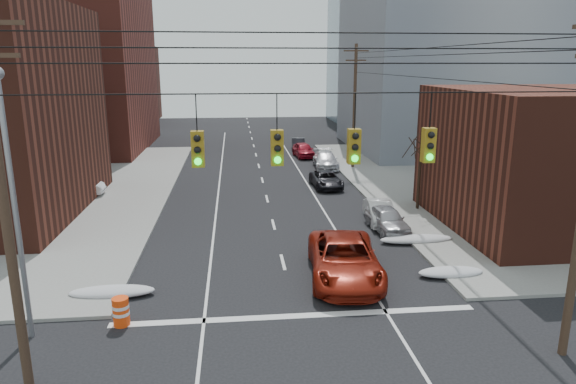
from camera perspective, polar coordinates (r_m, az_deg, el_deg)
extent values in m
cube|color=maroon|center=(63.35, -27.50, 17.74)|extent=(24.00, 20.00, 30.00)
cube|color=#4C2016|center=(88.55, -21.99, 10.99)|extent=(22.00, 18.00, 12.00)
cube|color=gray|center=(60.36, 18.43, 16.44)|extent=(22.00, 20.00, 25.00)
cube|color=gray|center=(85.34, 12.32, 14.96)|extent=(20.00, 18.00, 22.00)
cylinder|color=#473323|center=(16.05, -28.96, -1.77)|extent=(0.28, 0.28, 11.00)
cylinder|color=#473323|center=(46.62, 7.39, 9.27)|extent=(0.28, 0.28, 11.00)
cube|color=#473323|center=(46.47, 7.59, 15.29)|extent=(2.20, 0.12, 0.12)
cube|color=#473323|center=(46.46, 7.55, 14.31)|extent=(1.80, 0.12, 0.12)
cylinder|color=black|center=(14.40, 2.79, 10.91)|extent=(17.00, 0.04, 0.04)
cylinder|color=black|center=(14.31, -10.16, 8.68)|extent=(0.03, 0.03, 1.00)
cube|color=olive|center=(14.44, -9.98, 4.73)|extent=(0.35, 0.30, 1.00)
sphere|color=black|center=(14.22, -10.08, 5.89)|extent=(0.20, 0.20, 0.20)
sphere|color=black|center=(14.27, -10.03, 4.62)|extent=(0.20, 0.20, 0.20)
sphere|color=#0CE526|center=(14.33, -9.97, 3.36)|extent=(0.20, 0.20, 0.20)
cylinder|color=black|center=(14.33, -1.24, 8.90)|extent=(0.03, 0.03, 1.00)
cube|color=olive|center=(14.45, -1.22, 4.95)|extent=(0.35, 0.30, 1.00)
sphere|color=black|center=(14.24, -1.17, 6.11)|extent=(0.20, 0.20, 0.20)
sphere|color=black|center=(14.29, -1.16, 4.84)|extent=(0.20, 0.20, 0.20)
sphere|color=#0CE526|center=(14.34, -1.16, 3.58)|extent=(0.20, 0.20, 0.20)
cylinder|color=black|center=(14.67, 7.46, 8.91)|extent=(0.03, 0.03, 1.00)
cube|color=olive|center=(14.79, 7.33, 5.05)|extent=(0.35, 0.30, 1.00)
sphere|color=black|center=(14.58, 7.52, 6.19)|extent=(0.20, 0.20, 0.20)
sphere|color=black|center=(14.63, 7.48, 4.94)|extent=(0.20, 0.20, 0.20)
sphere|color=#0CE526|center=(14.69, 7.44, 3.71)|extent=(0.20, 0.20, 0.20)
cylinder|color=black|center=(15.33, 15.58, 8.74)|extent=(0.03, 0.03, 1.00)
cube|color=olive|center=(15.45, 15.33, 5.05)|extent=(0.35, 0.30, 1.00)
sphere|color=black|center=(15.24, 15.64, 6.13)|extent=(0.20, 0.20, 0.20)
sphere|color=black|center=(15.29, 15.56, 4.94)|extent=(0.20, 0.20, 0.20)
sphere|color=#0CE526|center=(15.34, 15.48, 3.76)|extent=(0.20, 0.20, 0.20)
cylinder|color=gray|center=(19.35, -27.99, -2.25)|extent=(0.18, 0.18, 9.00)
cylinder|color=black|center=(34.23, 14.32, 0.81)|extent=(0.20, 0.20, 3.50)
cylinder|color=black|center=(34.03, 15.10, 4.67)|extent=(0.27, 0.82, 1.19)
cylinder|color=black|center=(34.38, 14.59, 4.94)|extent=(1.17, 0.54, 1.38)
cylinder|color=black|center=(34.31, 13.48, 5.05)|extent=(1.44, 1.00, 1.48)
cylinder|color=black|center=(33.71, 13.89, 4.66)|extent=(0.17, 0.84, 1.19)
cylinder|color=black|center=(33.23, 14.09, 4.66)|extent=(0.82, 0.99, 1.40)
cylinder|color=black|center=(33.01, 15.19, 4.59)|extent=(1.74, 0.21, 1.43)
cylinder|color=black|center=(33.70, 15.22, 4.57)|extent=(0.48, 0.73, 1.20)
ellipsoid|color=silver|center=(22.82, -18.97, -10.43)|extent=(3.50, 1.08, 0.42)
ellipsoid|color=silver|center=(24.61, 17.63, -8.48)|extent=(3.00, 1.08, 0.42)
ellipsoid|color=silver|center=(28.50, 14.07, -5.10)|extent=(4.00, 1.08, 0.42)
imported|color=maroon|center=(23.20, 6.30, -7.43)|extent=(3.64, 6.79, 1.81)
imported|color=#AEADB2|center=(29.96, 10.96, -2.98)|extent=(1.95, 4.25, 1.41)
imported|color=beige|center=(31.38, 10.15, -2.23)|extent=(1.77, 4.16, 1.33)
imported|color=black|center=(39.83, 4.27, 1.40)|extent=(2.26, 4.54, 1.23)
imported|color=silver|center=(47.16, 4.20, 3.56)|extent=(2.42, 5.26, 1.49)
imported|color=maroon|center=(52.60, 1.74, 4.69)|extent=(2.11, 4.44, 1.46)
imported|color=black|center=(56.86, 1.16, 5.33)|extent=(1.67, 4.03, 1.30)
imported|color=white|center=(39.71, -22.65, 0.59)|extent=(4.12, 1.46, 1.35)
imported|color=silver|center=(39.12, -24.80, 0.07)|extent=(4.75, 3.12, 1.22)
imported|color=black|center=(35.88, -29.33, -1.63)|extent=(4.51, 2.88, 1.22)
imported|color=silver|center=(38.44, -28.25, -0.37)|extent=(4.42, 2.21, 1.45)
cylinder|color=#FF430D|center=(20.28, -18.07, -12.52)|extent=(0.64, 0.64, 1.08)
cylinder|color=white|center=(20.19, -18.11, -11.97)|extent=(0.65, 0.65, 0.13)
cylinder|color=white|center=(20.31, -18.06, -12.66)|extent=(0.65, 0.65, 0.13)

